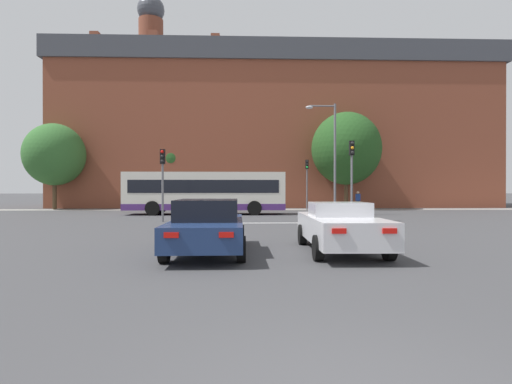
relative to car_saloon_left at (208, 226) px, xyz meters
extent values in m
cube|color=silver|center=(1.86, 9.93, -0.75)|extent=(7.59, 0.30, 0.01)
cube|color=gray|center=(1.86, 24.43, -0.75)|extent=(68.43, 2.50, 0.01)
cube|color=brown|center=(4.43, 32.53, 6.36)|extent=(44.34, 11.22, 14.22)
cube|color=#42444C|center=(4.43, 32.53, 14.51)|extent=(45.23, 11.67, 2.09)
cube|color=brown|center=(-14.22, 30.59, 16.38)|extent=(0.90, 0.90, 1.66)
cube|color=brown|center=(-8.16, 30.09, 16.38)|extent=(0.90, 0.90, 1.66)
cube|color=brown|center=(-1.88, 30.73, 16.38)|extent=(0.90, 0.90, 1.66)
cube|color=brown|center=(4.92, 32.56, 16.38)|extent=(0.90, 0.90, 1.66)
cube|color=brown|center=(10.85, 33.17, 16.38)|extent=(0.90, 0.90, 1.66)
cube|color=brown|center=(17.15, 34.32, 16.38)|extent=(0.90, 0.90, 1.66)
cube|color=brown|center=(23.07, 35.05, 16.38)|extent=(0.90, 0.90, 1.66)
cylinder|color=brown|center=(-8.96, 32.53, 17.49)|extent=(2.60, 2.60, 3.88)
sphere|color=#42444C|center=(-8.96, 32.53, 20.51)|extent=(2.89, 2.89, 2.89)
cube|color=navy|center=(0.00, 0.01, -0.13)|extent=(1.95, 4.86, 0.60)
cube|color=black|center=(0.00, -0.04, 0.45)|extent=(1.66, 2.19, 0.56)
cylinder|color=black|center=(-0.93, 1.51, -0.43)|extent=(0.23, 0.64, 0.64)
cylinder|color=black|center=(0.90, 1.52, -0.43)|extent=(0.23, 0.64, 0.64)
cylinder|color=black|center=(-0.90, -1.50, -0.43)|extent=(0.23, 0.64, 0.64)
cylinder|color=black|center=(0.93, -1.48, -0.43)|extent=(0.23, 0.64, 0.64)
cube|color=red|center=(-0.57, -2.43, 0.02)|extent=(0.32, 0.05, 0.12)
cube|color=red|center=(0.61, -2.42, 0.02)|extent=(0.32, 0.05, 0.12)
cube|color=silver|center=(3.72, 0.12, -0.09)|extent=(1.91, 4.78, 0.68)
cube|color=silver|center=(3.72, 0.24, 0.44)|extent=(1.59, 1.45, 0.39)
cylinder|color=black|center=(2.87, 1.61, -0.43)|extent=(0.23, 0.64, 0.64)
cylinder|color=black|center=(4.62, 1.58, -0.43)|extent=(0.23, 0.64, 0.64)
cylinder|color=black|center=(2.82, -1.33, -0.43)|extent=(0.23, 0.64, 0.64)
cylinder|color=black|center=(4.57, -1.36, -0.43)|extent=(0.23, 0.64, 0.64)
cube|color=red|center=(3.11, -2.26, 0.08)|extent=(0.32, 0.06, 0.12)
cube|color=red|center=(4.24, -2.28, 0.08)|extent=(0.32, 0.06, 0.12)
cube|color=silver|center=(-1.70, 17.49, 0.92)|extent=(11.21, 2.49, 2.64)
cube|color=#4C2870|center=(-1.70, 17.49, -0.18)|extent=(11.23, 2.51, 0.44)
cube|color=black|center=(-1.70, 17.49, 1.23)|extent=(10.31, 2.52, 0.90)
cylinder|color=black|center=(-5.17, 16.30, -0.25)|extent=(1.00, 0.28, 1.00)
cylinder|color=black|center=(-5.17, 18.69, -0.25)|extent=(1.00, 0.28, 1.00)
cylinder|color=black|center=(1.77, 16.30, -0.25)|extent=(1.00, 0.28, 1.00)
cylinder|color=black|center=(1.77, 18.69, -0.25)|extent=(1.00, 0.28, 1.00)
cylinder|color=slate|center=(6.97, 10.70, 1.07)|extent=(0.12, 0.12, 3.65)
cube|color=black|center=(6.97, 10.70, 3.30)|extent=(0.26, 0.20, 0.80)
sphere|color=black|center=(6.97, 10.58, 3.55)|extent=(0.17, 0.17, 0.17)
sphere|color=orange|center=(6.97, 10.58, 3.30)|extent=(0.17, 0.17, 0.17)
sphere|color=black|center=(6.97, 10.58, 3.04)|extent=(0.17, 0.17, 0.17)
cylinder|color=slate|center=(6.55, 23.42, 1.03)|extent=(0.12, 0.12, 3.57)
cube|color=black|center=(6.55, 23.42, 3.22)|extent=(0.26, 0.20, 0.80)
sphere|color=black|center=(6.55, 23.29, 3.47)|extent=(0.17, 0.17, 0.17)
sphere|color=black|center=(6.55, 23.29, 3.22)|extent=(0.17, 0.17, 0.17)
sphere|color=#1ED14C|center=(6.55, 23.29, 2.96)|extent=(0.17, 0.17, 0.17)
cylinder|color=slate|center=(-3.40, 10.88, 0.83)|extent=(0.12, 0.12, 3.17)
cube|color=black|center=(-3.40, 10.88, 2.81)|extent=(0.26, 0.20, 0.80)
sphere|color=red|center=(-3.40, 10.75, 3.07)|extent=(0.17, 0.17, 0.17)
sphere|color=black|center=(-3.40, 10.75, 2.81)|extent=(0.17, 0.17, 0.17)
sphere|color=black|center=(-3.40, 10.75, 2.56)|extent=(0.17, 0.17, 0.17)
cylinder|color=slate|center=(7.28, 16.02, 3.06)|extent=(0.16, 0.16, 7.63)
cylinder|color=slate|center=(6.39, 16.02, 6.73)|extent=(1.77, 0.10, 0.10)
ellipsoid|color=#B2B2B7|center=(5.51, 16.02, 6.63)|extent=(0.50, 0.36, 0.22)
cylinder|color=#333851|center=(11.28, 24.04, -0.36)|extent=(0.13, 0.13, 0.78)
cylinder|color=#333851|center=(11.19, 24.19, -0.36)|extent=(0.13, 0.13, 0.78)
cube|color=navy|center=(11.23, 24.12, 0.34)|extent=(0.39, 0.46, 0.62)
sphere|color=tan|center=(11.23, 24.12, 0.77)|extent=(0.24, 0.24, 0.24)
cylinder|color=black|center=(-4.56, 24.84, -0.32)|extent=(0.13, 0.13, 0.87)
cylinder|color=black|center=(-4.48, 24.99, -0.32)|extent=(0.13, 0.13, 0.87)
cube|color=tan|center=(-4.52, 24.91, 0.47)|extent=(0.38, 0.46, 0.69)
sphere|color=tan|center=(-4.52, 24.91, 0.94)|extent=(0.26, 0.26, 0.26)
cylinder|color=black|center=(-4.52, 23.57, -0.38)|extent=(0.13, 0.13, 0.75)
cylinder|color=black|center=(-4.45, 23.73, -0.38)|extent=(0.13, 0.13, 0.75)
cube|color=navy|center=(-4.48, 23.65, 0.30)|extent=(0.37, 0.46, 0.59)
sphere|color=tan|center=(-4.48, 23.65, 0.71)|extent=(0.23, 0.23, 0.23)
cylinder|color=#4C3823|center=(10.44, 25.14, 0.67)|extent=(0.36, 0.36, 2.85)
ellipsoid|color=#234C1E|center=(10.44, 25.14, 4.79)|extent=(6.32, 6.32, 6.64)
cylinder|color=#4C3823|center=(-5.85, 29.18, 0.64)|extent=(0.36, 0.36, 2.79)
ellipsoid|color=#285623|center=(-5.85, 29.18, 4.01)|extent=(4.63, 4.63, 4.86)
cylinder|color=#4C3823|center=(-16.02, 25.54, 0.59)|extent=(0.36, 0.36, 2.69)
ellipsoid|color=#33662D|center=(-16.02, 25.54, 4.20)|extent=(5.32, 5.32, 5.59)
camera|label=1|loc=(0.97, -11.04, 0.99)|focal=28.00mm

